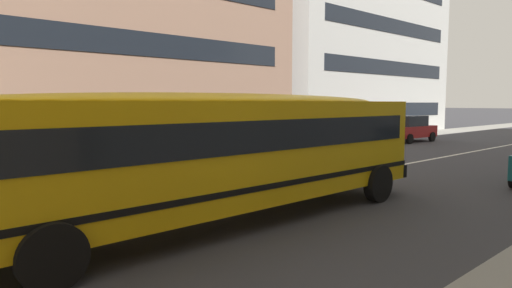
# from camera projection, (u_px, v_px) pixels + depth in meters

# --- Properties ---
(ground_plane) EXTENTS (400.00, 400.00, 0.00)m
(ground_plane) POSITION_uv_depth(u_px,v_px,m) (16.00, 236.00, 8.20)
(ground_plane) COLOR #38383D
(lane_centreline) EXTENTS (110.00, 0.16, 0.01)m
(lane_centreline) POSITION_uv_depth(u_px,v_px,m) (16.00, 236.00, 8.20)
(lane_centreline) COLOR silver
(lane_centreline) RESTS_ON ground_plane
(school_bus) EXTENTS (11.94, 2.82, 2.67)m
(school_bus) POSITION_uv_depth(u_px,v_px,m) (219.00, 146.00, 8.95)
(school_bus) COLOR yellow
(school_bus) RESTS_ON ground_plane
(parked_car_red_under_tree) EXTENTS (3.98, 2.04, 1.64)m
(parked_car_red_under_tree) POSITION_uv_depth(u_px,v_px,m) (409.00, 128.00, 27.79)
(parked_car_red_under_tree) COLOR maroon
(parked_car_red_under_tree) RESTS_ON ground_plane
(apartment_block_far_centre) EXTENTS (18.81, 11.66, 13.30)m
(apartment_block_far_centre) POSITION_uv_depth(u_px,v_px,m) (99.00, 27.00, 24.30)
(apartment_block_far_centre) COLOR #93705B
(apartment_block_far_centre) RESTS_ON ground_plane
(apartment_block_far_right) EXTENTS (19.28, 12.25, 13.30)m
(apartment_block_far_right) POSITION_uv_depth(u_px,v_px,m) (328.00, 54.00, 38.28)
(apartment_block_far_right) COLOR #B7B7B2
(apartment_block_far_right) RESTS_ON ground_plane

